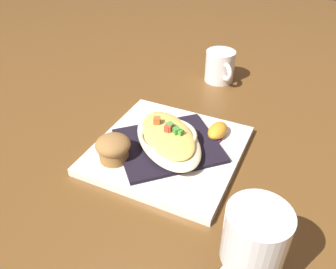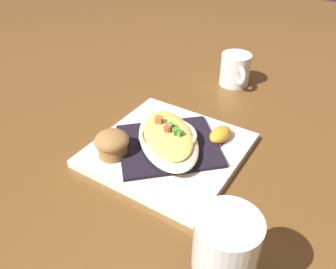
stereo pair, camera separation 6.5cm
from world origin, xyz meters
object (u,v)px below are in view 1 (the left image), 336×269
(gratin_dish, at_px, (168,137))
(stemmed_glass, at_px, (254,241))
(muffin, at_px, (113,148))
(coffee_mug, at_px, (218,68))
(square_plate, at_px, (168,150))
(orange_garnish, at_px, (217,132))

(gratin_dish, distance_m, stemmed_glass, 0.30)
(muffin, height_order, coffee_mug, coffee_mug)
(gratin_dish, bearing_deg, stemmed_glass, -136.20)
(coffee_mug, bearing_deg, stemmed_glass, -159.40)
(muffin, bearing_deg, gratin_dish, -46.38)
(square_plate, height_order, gratin_dish, gratin_dish)
(orange_garnish, bearing_deg, gratin_dish, 133.11)
(gratin_dish, height_order, orange_garnish, gratin_dish)
(gratin_dish, xyz_separation_m, orange_garnish, (0.07, -0.08, -0.01))
(square_plate, height_order, coffee_mug, coffee_mug)
(square_plate, distance_m, stemmed_glass, 0.31)
(square_plate, relative_size, gratin_dish, 1.25)
(muffin, bearing_deg, orange_garnish, -46.64)
(orange_garnish, height_order, coffee_mug, coffee_mug)
(muffin, xyz_separation_m, orange_garnish, (0.15, -0.15, -0.02))
(gratin_dish, relative_size, muffin, 3.41)
(muffin, distance_m, stemmed_glass, 0.32)
(muffin, relative_size, coffee_mug, 0.70)
(muffin, bearing_deg, square_plate, -46.41)
(orange_garnish, bearing_deg, coffee_mug, 16.58)
(square_plate, height_order, orange_garnish, orange_garnish)
(square_plate, distance_m, coffee_mug, 0.34)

